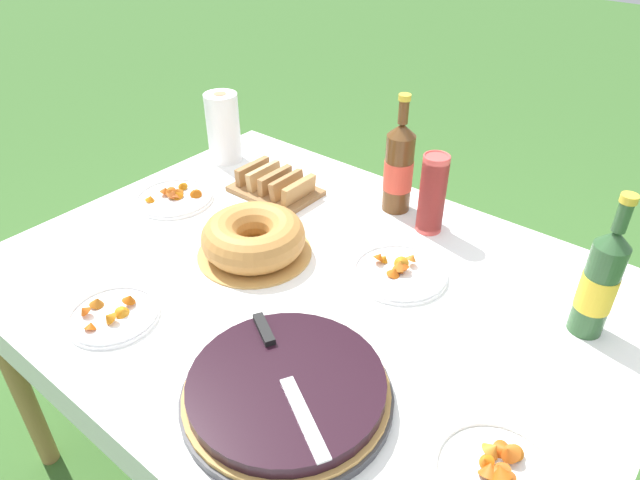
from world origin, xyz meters
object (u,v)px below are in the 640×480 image
Objects in this scene: snack_plate_near at (113,315)px; paper_towel_roll at (223,128)px; snack_plate_left at (174,197)px; serving_knife at (281,367)px; bundt_cake at (253,238)px; cup_stack at (432,194)px; berry_tart at (287,391)px; snack_plate_right at (399,272)px; snack_plate_far at (498,473)px; cider_bottle_green at (600,283)px; bread_board at (275,186)px; cider_bottle_amber at (399,168)px.

snack_plate_near is 0.88× the size of paper_towel_roll.
snack_plate_near is 0.53m from snack_plate_left.
bundt_cake reaches higher than serving_knife.
cup_stack is (-0.07, 0.69, 0.05)m from serving_knife.
berry_tart is 0.47m from snack_plate_right.
snack_plate_far is at bearing -51.37° from cup_stack.
paper_towel_roll is at bearing 143.78° from bundt_cake.
snack_plate_far is at bearing 14.49° from berry_tart.
cider_bottle_green is 1.65× the size of snack_plate_near.
bread_board reaches higher than berry_tart.
cider_bottle_green is at bearing 37.04° from snack_plate_near.
paper_towel_roll is at bearing 167.28° from bread_board.
cider_bottle_green is 1.18m from snack_plate_left.
serving_knife is at bearing -126.38° from cider_bottle_green.
bundt_cake reaches higher than snack_plate_far.
paper_towel_roll is at bearing 156.16° from snack_plate_far.
cup_stack is 0.95× the size of snack_plate_right.
snack_plate_left is 0.31m from bread_board.
snack_plate_far is (0.39, 0.10, -0.01)m from berry_tart.
bundt_cake is 0.86× the size of cider_bottle_amber.
cider_bottle_green reaches higher than bundt_cake.
cider_bottle_amber is at bearing 133.79° from snack_plate_far.
berry_tart is 1.20× the size of cider_bottle_green.
snack_plate_near is (-0.37, -0.77, -0.10)m from cup_stack.
snack_plate_left is 0.90× the size of bread_board.
snack_plate_right is 0.92× the size of bread_board.
cider_bottle_green is 1.24m from paper_towel_roll.
snack_plate_left is 1.00× the size of paper_towel_roll.
snack_plate_right is (-0.02, 0.46, -0.05)m from serving_knife.
paper_towel_roll is (-0.47, 0.34, 0.07)m from bundt_cake.
berry_tart is 1.80× the size of cup_stack.
serving_knife is at bearing -168.27° from snack_plate_far.
cider_bottle_amber reaches higher than cider_bottle_green.
cup_stack is 0.49m from cider_bottle_green.
snack_plate_right is at bearing 95.49° from berry_tart.
snack_plate_near is at bearing -171.05° from berry_tart.
snack_plate_near is at bearing -139.67° from serving_knife.
paper_towel_roll is (-0.08, 0.29, 0.11)m from snack_plate_left.
cider_bottle_green is at bearing 12.25° from snack_plate_right.
serving_knife is at bearing -87.53° from snack_plate_right.
cider_bottle_green reaches higher than paper_towel_roll.
berry_tart and snack_plate_far have the same top height.
snack_plate_near is (-0.07, -0.38, -0.04)m from bundt_cake.
berry_tart is 0.86m from snack_plate_left.
cider_bottle_amber is 0.86m from snack_plate_near.
berry_tart is 1.21× the size of serving_knife.
bread_board is (-0.95, 0.02, -0.11)m from cider_bottle_green.
snack_plate_right is 1.02× the size of paper_towel_roll.
cider_bottle_amber reaches higher than berry_tart.
paper_towel_roll reaches higher than snack_plate_near.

